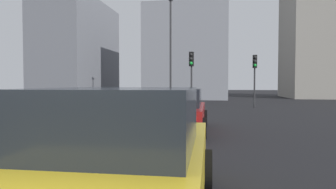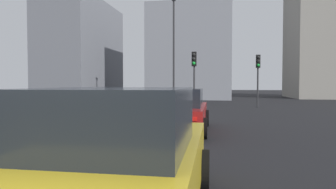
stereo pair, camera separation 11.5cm
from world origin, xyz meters
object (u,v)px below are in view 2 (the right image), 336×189
object	(u,v)px
car_yellow_second	(116,161)
traffic_light_near_left	(194,68)
traffic_light_near_right	(258,70)
car_red_lead	(179,111)
street_lamp_kerbside	(174,43)

from	to	relation	value
car_yellow_second	traffic_light_near_left	world-z (taller)	traffic_light_near_left
car_yellow_second	traffic_light_near_right	size ratio (longest dim) A/B	1.11
car_red_lead	traffic_light_near_left	distance (m)	8.44
car_red_lead	street_lamp_kerbside	bearing A→B (deg)	8.65
car_red_lead	traffic_light_near_left	size ratio (longest dim) A/B	1.17
car_red_lead	traffic_light_near_right	bearing A→B (deg)	-21.45
traffic_light_near_left	traffic_light_near_right	size ratio (longest dim) A/B	1.00
traffic_light_near_left	traffic_light_near_right	world-z (taller)	traffic_light_near_left
car_yellow_second	traffic_light_near_left	size ratio (longest dim) A/B	1.11
car_red_lead	car_yellow_second	size ratio (longest dim) A/B	1.05
traffic_light_near_left	street_lamp_kerbside	world-z (taller)	street_lamp_kerbside
traffic_light_near_left	street_lamp_kerbside	distance (m)	6.62
car_yellow_second	traffic_light_near_right	world-z (taller)	traffic_light_near_right
car_yellow_second	traffic_light_near_right	distance (m)	18.09
car_yellow_second	traffic_light_near_right	bearing A→B (deg)	-13.26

